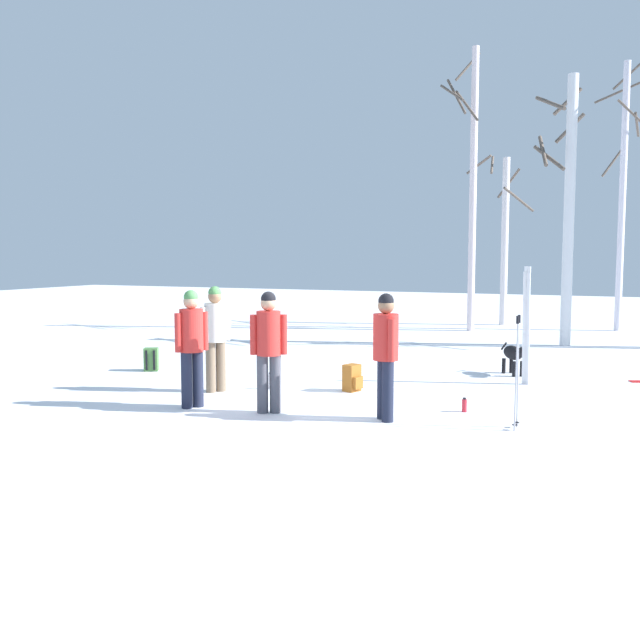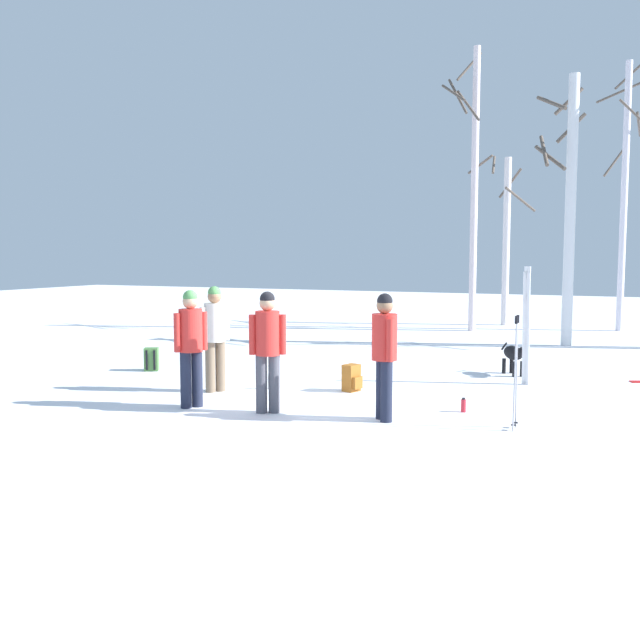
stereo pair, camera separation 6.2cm
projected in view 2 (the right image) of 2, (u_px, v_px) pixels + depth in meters
ground_plane at (297, 403)px, 10.81m from camera, size 60.00×60.00×0.00m
person_0 at (191, 341)px, 10.41m from camera, size 0.34×0.46×1.72m
person_1 at (215, 332)px, 11.59m from camera, size 0.34×0.45×1.72m
person_2 at (384, 348)px, 9.59m from camera, size 0.36×0.43×1.72m
person_3 at (268, 344)px, 10.06m from camera, size 0.47×0.34×1.72m
dog at (514, 354)px, 13.19m from camera, size 0.58×0.74×0.57m
ski_pair_planted_0 at (526, 326)px, 12.23m from camera, size 0.15×0.07×2.02m
ski_poles_0 at (516, 369)px, 9.12m from camera, size 0.07×0.24×1.46m
backpack_0 at (152, 360)px, 13.73m from camera, size 0.32×0.34×0.44m
backpack_1 at (352, 378)px, 11.69m from camera, size 0.33×0.31×0.44m
water_bottle_0 at (270, 381)px, 11.89m from camera, size 0.07×0.07×0.28m
water_bottle_1 at (463, 405)px, 10.17m from camera, size 0.07×0.07×0.21m
birch_tree_0 at (473, 183)px, 20.36m from camera, size 1.49×1.61×7.99m
birch_tree_1 at (506, 238)px, 22.15m from camera, size 1.38×1.24×5.26m
birch_tree_2 at (569, 204)px, 17.10m from camera, size 1.16×1.39×6.43m
birch_tree_3 at (624, 190)px, 20.40m from camera, size 1.53×1.48×7.86m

